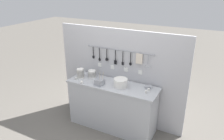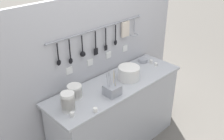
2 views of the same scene
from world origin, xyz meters
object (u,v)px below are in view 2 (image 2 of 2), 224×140
bowl_stack_short_front (75,91)px  steel_mixing_bowl (143,60)px  bowl_stack_nested_right (68,102)px  cup_back_right (72,114)px  cup_centre (95,110)px  plate_stack (129,73)px  cup_front_left (151,62)px  cutlery_caddy (112,90)px  cup_edge_near (156,64)px

bowl_stack_short_front → steel_mixing_bowl: (1.04, 0.04, -0.04)m
bowl_stack_nested_right → cup_back_right: 0.12m
bowl_stack_nested_right → cup_centre: bowl_stack_nested_right is taller
plate_stack → cup_front_left: size_ratio=5.63×
steel_mixing_bowl → cup_back_right: 1.26m
cutlery_caddy → cup_back_right: bearing=-179.5°
cup_back_right → cup_front_left: 1.29m
steel_mixing_bowl → cup_centre: size_ratio=2.66×
steel_mixing_bowl → bowl_stack_short_front: bearing=-177.9°
plate_stack → cutlery_caddy: bearing=-163.7°
steel_mixing_bowl → cutlery_caddy: size_ratio=0.40×
bowl_stack_short_front → cup_back_right: (-0.19, -0.22, -0.04)m
cup_centre → cup_edge_near: bearing=9.2°
cup_centre → plate_stack: bearing=17.0°
cutlery_caddy → steel_mixing_bowl: bearing=18.3°
cup_back_right → plate_stack: bearing=7.3°
plate_stack → bowl_stack_short_front: bearing=169.7°
plate_stack → cup_edge_near: bearing=-2.6°
bowl_stack_nested_right → steel_mixing_bowl: size_ratio=1.61×
steel_mixing_bowl → cup_centre: (-1.05, -0.35, -0.00)m
bowl_stack_nested_right → cup_front_left: size_ratio=4.28×
plate_stack → cup_centre: (-0.63, -0.19, -0.05)m
steel_mixing_bowl → cup_edge_near: (0.03, -0.17, -0.00)m
cutlery_caddy → cup_centre: (-0.29, -0.09, -0.03)m
cup_front_left → bowl_stack_nested_right: bearing=-176.7°
cutlery_caddy → cup_centre: size_ratio=6.64×
steel_mixing_bowl → cup_back_right: size_ratio=2.66×
plate_stack → steel_mixing_bowl: size_ratio=2.12×
plate_stack → cup_centre: plate_stack is taller
steel_mixing_bowl → cutlery_caddy: cutlery_caddy is taller
cup_front_left → bowl_stack_short_front: bearing=177.3°
cup_centre → cup_front_left: size_ratio=1.00×
cup_back_right → cup_centre: size_ratio=1.00×
steel_mixing_bowl → cup_centre: 1.11m
plate_stack → cup_back_right: 0.82m
cup_back_right → cup_edge_near: same height
plate_stack → cutlery_caddy: (-0.34, -0.10, -0.02)m
bowl_stack_short_front → cup_centre: (-0.01, -0.31, -0.04)m
plate_stack → steel_mixing_bowl: 0.45m
cup_back_right → cutlery_caddy: bearing=0.5°
plate_stack → cup_front_left: 0.47m
steel_mixing_bowl → cup_front_left: 0.10m
cup_front_left → cutlery_caddy: bearing=-168.5°
plate_stack → cup_back_right: plate_stack is taller
plate_stack → cup_edge_near: size_ratio=5.63×
bowl_stack_short_front → cup_front_left: bearing=-2.7°
bowl_stack_nested_right → cup_back_right: (-0.03, -0.09, -0.07)m
cutlery_caddy → bowl_stack_nested_right: bearing=168.5°
cup_centre → cup_front_left: same height
cup_edge_near → cup_centre: bearing=-170.8°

